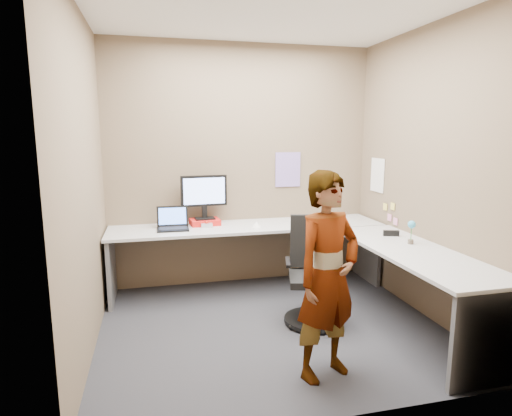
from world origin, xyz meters
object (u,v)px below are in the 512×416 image
object	(u,v)px
office_chair	(312,280)
person	(328,276)
desk	(304,249)
monitor	(204,193)

from	to	relation	value
office_chair	person	bearing A→B (deg)	-88.65
desk	office_chair	size ratio (longest dim) A/B	3.11
office_chair	person	xyz separation A→B (m)	(-0.22, -0.86, 0.35)
monitor	person	bearing A→B (deg)	-77.13
desk	monitor	xyz separation A→B (m)	(-0.89, 0.75, 0.49)
desk	person	distance (m)	1.24
desk	person	xyz separation A→B (m)	(-0.26, -1.20, 0.15)
person	office_chair	bearing A→B (deg)	54.46
desk	person	bearing A→B (deg)	-102.36
desk	person	size ratio (longest dim) A/B	2.01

